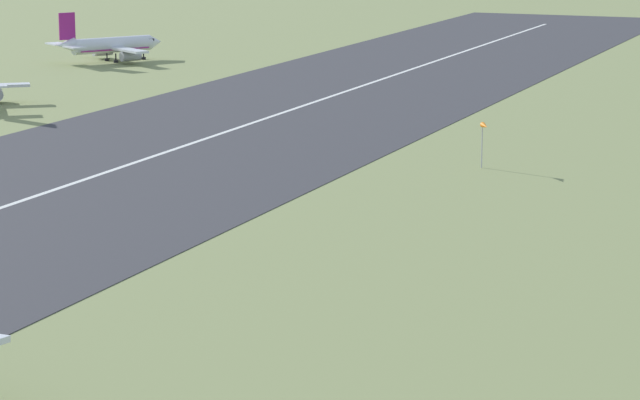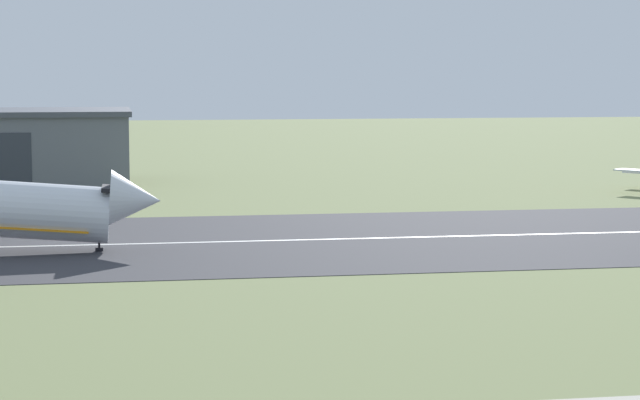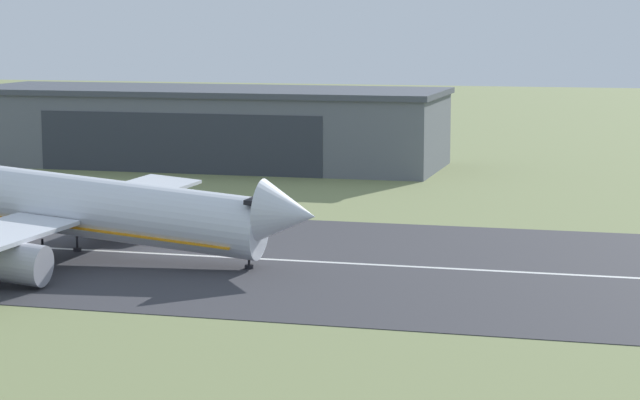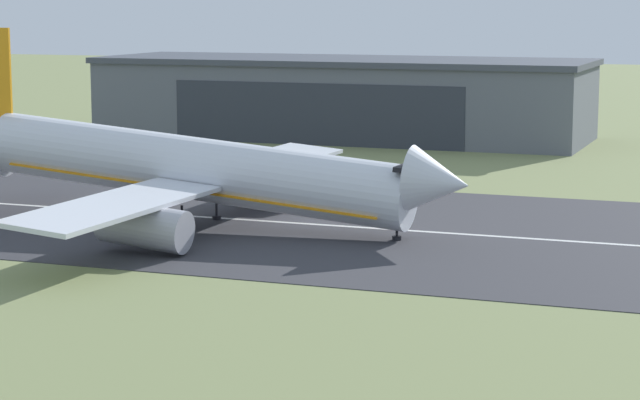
% 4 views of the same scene
% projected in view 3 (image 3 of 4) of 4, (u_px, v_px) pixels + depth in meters
% --- Properties ---
extents(runway_strip, '(519.58, 49.02, 0.06)m').
position_uv_depth(runway_strip, '(440.00, 268.00, 118.42)').
color(runway_strip, '#333338').
rests_on(runway_strip, ground_plane).
extents(runway_centreline, '(467.62, 0.70, 0.01)m').
position_uv_depth(runway_centreline, '(440.00, 268.00, 118.41)').
color(runway_centreline, silver).
rests_on(runway_centreline, runway_strip).
extents(hangar_building, '(77.37, 25.77, 12.50)m').
position_uv_depth(hangar_building, '(206.00, 126.00, 202.64)').
color(hangar_building, slate).
rests_on(hangar_building, ground_plane).
extents(airplane_landing, '(55.78, 57.27, 18.66)m').
position_uv_depth(airplane_landing, '(52.00, 205.00, 123.08)').
color(airplane_landing, silver).
rests_on(airplane_landing, ground_plane).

